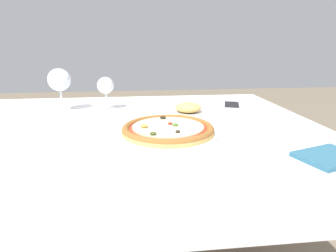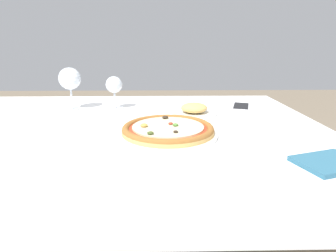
% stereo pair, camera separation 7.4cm
% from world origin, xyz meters
% --- Properties ---
extents(dining_table, '(1.45, 1.16, 0.71)m').
position_xyz_m(dining_table, '(0.00, 0.00, 0.64)').
color(dining_table, '#997047').
rests_on(dining_table, ground_plane).
extents(pizza_plate, '(0.31, 0.31, 0.04)m').
position_xyz_m(pizza_plate, '(0.18, -0.08, 0.72)').
color(pizza_plate, white).
rests_on(pizza_plate, dining_table).
extents(wine_glass_far_left, '(0.07, 0.07, 0.14)m').
position_xyz_m(wine_glass_far_left, '(-0.04, 0.29, 0.81)').
color(wine_glass_far_left, silver).
rests_on(wine_glass_far_left, dining_table).
extents(wine_glass_far_right, '(0.09, 0.09, 0.18)m').
position_xyz_m(wine_glass_far_right, '(-0.22, 0.28, 0.84)').
color(wine_glass_far_right, silver).
rests_on(wine_glass_far_right, dining_table).
extents(cell_phone, '(0.11, 0.16, 0.01)m').
position_xyz_m(cell_phone, '(0.51, 0.29, 0.71)').
color(cell_phone, white).
rests_on(cell_phone, dining_table).
extents(side_plate, '(0.18, 0.18, 0.05)m').
position_xyz_m(side_plate, '(0.29, 0.17, 0.73)').
color(side_plate, white).
rests_on(side_plate, dining_table).
extents(napkin_folded, '(0.18, 0.15, 0.01)m').
position_xyz_m(napkin_folded, '(0.56, -0.31, 0.71)').
color(napkin_folded, '#2D607A').
rests_on(napkin_folded, dining_table).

